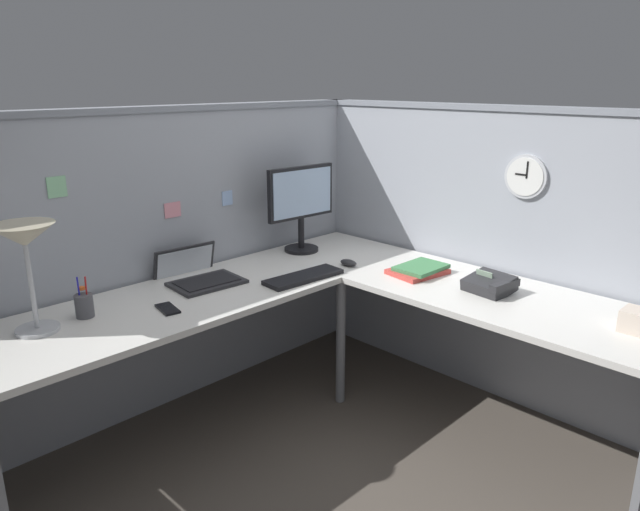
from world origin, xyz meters
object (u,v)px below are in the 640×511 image
book_stack (419,270)px  wall_clock (526,176)px  computer_mouse (348,263)px  laptop (197,275)px  pen_cup (84,305)px  keyboard (304,277)px  monitor (301,202)px  office_phone (490,285)px  cell_phone (168,309)px  desk_lamp_dome (25,244)px  tissue_box (638,321)px

book_stack → wall_clock: 0.71m
computer_mouse → book_stack: bearing=-65.8°
laptop → pen_cup: bearing=-173.4°
laptop → keyboard: size_ratio=0.94×
pen_cup → book_stack: bearing=-24.4°
monitor → book_stack: (0.14, -0.74, -0.27)m
monitor → office_phone: bearing=-82.5°
monitor → wall_clock: size_ratio=2.27×
office_phone → computer_mouse: bearing=102.6°
keyboard → pen_cup: (-1.00, 0.31, 0.04)m
cell_phone → pen_cup: bearing=158.2°
desk_lamp_dome → book_stack: desk_lamp_dome is taller
monitor → wall_clock: wall_clock is taller
computer_mouse → wall_clock: size_ratio=0.47×
laptop → tissue_box: 2.00m
monitor → cell_phone: bearing=-166.5°
desk_lamp_dome → computer_mouse: bearing=-11.5°
desk_lamp_dome → tissue_box: size_ratio=3.71×
computer_mouse → desk_lamp_dome: 1.59m
book_stack → pen_cup: bearing=155.6°
laptop → book_stack: bearing=-40.5°
monitor → book_stack: 0.80m
computer_mouse → keyboard: bearing=177.6°
tissue_box → keyboard: bearing=109.4°
tissue_box → desk_lamp_dome: bearing=134.7°
monitor → keyboard: (-0.34, -0.38, -0.28)m
cell_phone → office_phone: 1.50m
pen_cup → wall_clock: bearing=-29.6°
pen_cup → cell_phone: 0.34m
monitor → tissue_box: monitor is taller
desk_lamp_dome → office_phone: desk_lamp_dome is taller
pen_cup → office_phone: bearing=-35.8°
pen_cup → cell_phone: size_ratio=1.25×
pen_cup → office_phone: size_ratio=0.80×
laptop → wall_clock: bearing=-42.4°
book_stack → cell_phone: bearing=157.6°
computer_mouse → book_stack: (0.16, -0.35, 0.00)m
computer_mouse → office_phone: bearing=-77.4°
laptop → monitor: bearing=0.1°
keyboard → book_stack: book_stack is taller
monitor → computer_mouse: monitor is taller
pen_cup → cell_phone: (0.29, -0.18, -0.05)m
book_stack → tissue_box: tissue_box is taller
desk_lamp_dome → cell_phone: size_ratio=3.09×
laptop → wall_clock: wall_clock is taller
pen_cup → office_phone: pen_cup is taller
cell_phone → wall_clock: wall_clock is taller
monitor → wall_clock: 1.23m
office_phone → book_stack: 0.40m
book_stack → monitor: bearing=100.6°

